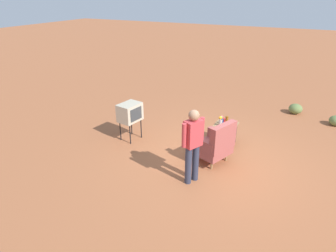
{
  "coord_description": "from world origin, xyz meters",
  "views": [
    {
      "loc": [
        5.79,
        1.57,
        3.7
      ],
      "look_at": [
        -0.02,
        -1.29,
        0.65
      ],
      "focal_mm": 30.69,
      "sensor_mm": 36.0,
      "label": 1
    }
  ],
  "objects_px": {
    "flower_vase": "(221,120)",
    "bottle_tall_amber": "(227,122)",
    "soda_can_red": "(224,121)",
    "soda_can_blue": "(222,121)",
    "side_table": "(226,127)",
    "person_standing": "(193,142)",
    "tv_on_stand": "(130,113)",
    "armchair": "(215,144)"
  },
  "relations": [
    {
      "from": "armchair",
      "to": "person_standing",
      "type": "relative_size",
      "value": 0.65
    },
    {
      "from": "person_standing",
      "to": "soda_can_red",
      "type": "xyz_separation_m",
      "value": [
        -1.97,
        0.11,
        -0.29
      ]
    },
    {
      "from": "armchair",
      "to": "bottle_tall_amber",
      "type": "xyz_separation_m",
      "value": [
        -0.81,
        0.03,
        0.24
      ]
    },
    {
      "from": "tv_on_stand",
      "to": "soda_can_blue",
      "type": "relative_size",
      "value": 8.44
    },
    {
      "from": "armchair",
      "to": "soda_can_red",
      "type": "distance_m",
      "value": 1.05
    },
    {
      "from": "side_table",
      "to": "person_standing",
      "type": "height_order",
      "value": "person_standing"
    },
    {
      "from": "tv_on_stand",
      "to": "armchair",
      "type": "bearing_deg",
      "value": 86.6
    },
    {
      "from": "armchair",
      "to": "flower_vase",
      "type": "distance_m",
      "value": 0.86
    },
    {
      "from": "person_standing",
      "to": "flower_vase",
      "type": "height_order",
      "value": "person_standing"
    },
    {
      "from": "side_table",
      "to": "soda_can_blue",
      "type": "bearing_deg",
      "value": -79.92
    },
    {
      "from": "side_table",
      "to": "person_standing",
      "type": "relative_size",
      "value": 0.36
    },
    {
      "from": "side_table",
      "to": "soda_can_red",
      "type": "bearing_deg",
      "value": -126.6
    },
    {
      "from": "bottle_tall_amber",
      "to": "soda_can_red",
      "type": "distance_m",
      "value": 0.27
    },
    {
      "from": "flower_vase",
      "to": "soda_can_blue",
      "type": "bearing_deg",
      "value": -178.67
    },
    {
      "from": "side_table",
      "to": "soda_can_blue",
      "type": "distance_m",
      "value": 0.18
    },
    {
      "from": "armchair",
      "to": "tv_on_stand",
      "type": "relative_size",
      "value": 1.03
    },
    {
      "from": "bottle_tall_amber",
      "to": "soda_can_red",
      "type": "relative_size",
      "value": 2.46
    },
    {
      "from": "side_table",
      "to": "person_standing",
      "type": "xyz_separation_m",
      "value": [
        1.92,
        -0.18,
        0.44
      ]
    },
    {
      "from": "flower_vase",
      "to": "bottle_tall_amber",
      "type": "bearing_deg",
      "value": 85.15
    },
    {
      "from": "bottle_tall_amber",
      "to": "soda_can_blue",
      "type": "relative_size",
      "value": 2.46
    },
    {
      "from": "person_standing",
      "to": "bottle_tall_amber",
      "type": "height_order",
      "value": "person_standing"
    },
    {
      "from": "tv_on_stand",
      "to": "soda_can_blue",
      "type": "bearing_deg",
      "value": 109.83
    },
    {
      "from": "soda_can_red",
      "to": "soda_can_blue",
      "type": "bearing_deg",
      "value": -31.38
    },
    {
      "from": "flower_vase",
      "to": "soda_can_red",
      "type": "bearing_deg",
      "value": 169.58
    },
    {
      "from": "tv_on_stand",
      "to": "soda_can_red",
      "type": "height_order",
      "value": "tv_on_stand"
    },
    {
      "from": "flower_vase",
      "to": "tv_on_stand",
      "type": "bearing_deg",
      "value": -73.51
    },
    {
      "from": "side_table",
      "to": "tv_on_stand",
      "type": "bearing_deg",
      "value": -70.6
    },
    {
      "from": "tv_on_stand",
      "to": "person_standing",
      "type": "xyz_separation_m",
      "value": [
        1.08,
        2.22,
        0.16
      ]
    },
    {
      "from": "armchair",
      "to": "side_table",
      "type": "bearing_deg",
      "value": -179.29
    },
    {
      "from": "tv_on_stand",
      "to": "person_standing",
      "type": "height_order",
      "value": "person_standing"
    },
    {
      "from": "tv_on_stand",
      "to": "soda_can_blue",
      "type": "xyz_separation_m",
      "value": [
        -0.82,
        2.28,
        -0.14
      ]
    },
    {
      "from": "person_standing",
      "to": "armchair",
      "type": "bearing_deg",
      "value": 168.47
    },
    {
      "from": "side_table",
      "to": "person_standing",
      "type": "distance_m",
      "value": 1.98
    },
    {
      "from": "side_table",
      "to": "soda_can_blue",
      "type": "relative_size",
      "value": 4.79
    },
    {
      "from": "side_table",
      "to": "bottle_tall_amber",
      "type": "height_order",
      "value": "bottle_tall_amber"
    },
    {
      "from": "armchair",
      "to": "soda_can_blue",
      "type": "distance_m",
      "value": 0.98
    },
    {
      "from": "soda_can_red",
      "to": "soda_can_blue",
      "type": "xyz_separation_m",
      "value": [
        0.07,
        -0.04,
        0.0
      ]
    },
    {
      "from": "person_standing",
      "to": "soda_can_blue",
      "type": "xyz_separation_m",
      "value": [
        -1.9,
        0.07,
        -0.29
      ]
    },
    {
      "from": "armchair",
      "to": "bottle_tall_amber",
      "type": "distance_m",
      "value": 0.84
    },
    {
      "from": "bottle_tall_amber",
      "to": "flower_vase",
      "type": "distance_m",
      "value": 0.15
    },
    {
      "from": "armchair",
      "to": "tv_on_stand",
      "type": "bearing_deg",
      "value": -93.4
    },
    {
      "from": "armchair",
      "to": "side_table",
      "type": "height_order",
      "value": "armchair"
    }
  ]
}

